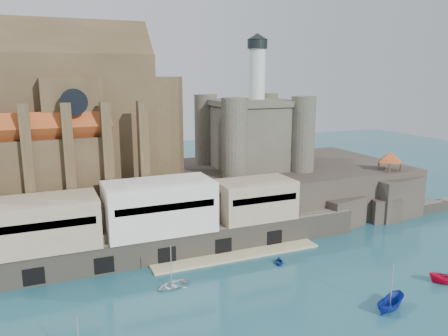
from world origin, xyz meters
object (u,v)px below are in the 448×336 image
castle_keep (252,130)px  pavilion (390,158)px  church (58,120)px  boat_2 (390,309)px

castle_keep → pavilion: castle_keep is taller
church → pavilion: 68.65m
castle_keep → boat_2: bearing=-93.5°
pavilion → boat_2: size_ratio=1.15×
church → pavilion: (66.13, -15.85, -9.40)m
church → boat_2: size_ratio=8.41×
church → boat_2: church is taller
church → pavilion: church is taller
church → castle_keep: bearing=-1.1°
church → boat_2: bearing=-51.8°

